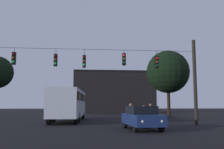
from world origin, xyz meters
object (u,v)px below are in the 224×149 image
object	(u,v)px
pedestrian_crossing_left	(131,113)
pedestrian_crossing_center	(150,111)
car_near_right	(142,117)
city_bus	(69,102)
tree_behind_building	(168,72)
pedestrian_crossing_right	(144,113)

from	to	relation	value
pedestrian_crossing_left	pedestrian_crossing_center	bearing A→B (deg)	56.26
car_near_right	pedestrian_crossing_left	bearing A→B (deg)	91.22
city_bus	pedestrian_crossing_left	xyz separation A→B (m)	(5.27, -5.33, -0.89)
pedestrian_crossing_center	tree_behind_building	size ratio (longest dim) A/B	0.18
pedestrian_crossing_left	pedestrian_crossing_right	size ratio (longest dim) A/B	1.10
car_near_right	pedestrian_crossing_right	bearing A→B (deg)	76.13
car_near_right	pedestrian_crossing_right	xyz separation A→B (m)	(1.44, 5.84, 0.08)
pedestrian_crossing_right	car_near_right	bearing A→B (deg)	-103.87
city_bus	car_near_right	xyz separation A→B (m)	(5.35, -9.09, -1.07)
pedestrian_crossing_right	tree_behind_building	world-z (taller)	tree_behind_building
pedestrian_crossing_right	tree_behind_building	size ratio (longest dim) A/B	0.17
pedestrian_crossing_center	car_near_right	bearing A→B (deg)	-108.06
pedestrian_crossing_center	pedestrian_crossing_right	distance (m)	2.03
car_near_right	pedestrian_crossing_center	xyz separation A→B (m)	(2.47, 7.59, 0.18)
tree_behind_building	car_near_right	bearing A→B (deg)	-112.86
city_bus	pedestrian_crossing_center	distance (m)	8.02
car_near_right	pedestrian_crossing_left	world-z (taller)	pedestrian_crossing_left
pedestrian_crossing_center	pedestrian_crossing_right	bearing A→B (deg)	-120.59
pedestrian_crossing_left	pedestrian_crossing_center	world-z (taller)	same
pedestrian_crossing_center	pedestrian_crossing_right	world-z (taller)	pedestrian_crossing_center
city_bus	pedestrian_crossing_left	distance (m)	7.55
pedestrian_crossing_center	pedestrian_crossing_right	size ratio (longest dim) A/B	1.10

